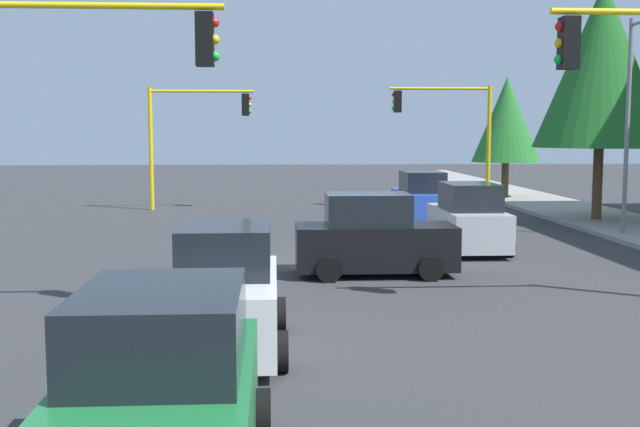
# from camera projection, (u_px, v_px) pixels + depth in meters

# --- Properties ---
(ground_plane) EXTENTS (120.00, 120.00, 0.00)m
(ground_plane) POSITION_uv_depth(u_px,v_px,m) (354.00, 261.00, 20.67)
(ground_plane) COLOR #353538
(lane_arrow_near) EXTENTS (2.40, 1.10, 1.10)m
(lane_arrow_near) POSITION_uv_depth(u_px,v_px,m) (201.00, 427.00, 9.06)
(lane_arrow_near) COLOR silver
(lane_arrow_near) RESTS_ON ground
(traffic_signal_near_right) EXTENTS (0.36, 4.59, 5.84)m
(traffic_signal_near_right) POSITION_uv_depth(u_px,v_px,m) (74.00, 94.00, 13.94)
(traffic_signal_near_right) COLOR yellow
(traffic_signal_near_right) RESTS_ON ground
(traffic_signal_far_right) EXTENTS (0.36, 4.59, 5.33)m
(traffic_signal_far_right) POSITION_uv_depth(u_px,v_px,m) (193.00, 123.00, 33.83)
(traffic_signal_far_right) COLOR yellow
(traffic_signal_far_right) RESTS_ON ground
(traffic_signal_far_left) EXTENTS (0.36, 4.59, 5.49)m
(traffic_signal_far_left) POSITION_uv_depth(u_px,v_px,m) (449.00, 121.00, 34.49)
(traffic_signal_far_left) COLOR yellow
(traffic_signal_far_left) RESTS_ON ground
(street_lamp_curbside) EXTENTS (2.15, 0.28, 7.00)m
(street_lamp_curbside) POSITION_uv_depth(u_px,v_px,m) (634.00, 103.00, 24.33)
(street_lamp_curbside) COLOR slate
(street_lamp_curbside) RESTS_ON ground
(tree_roadside_mid) EXTENTS (4.88, 4.88, 8.95)m
(tree_roadside_mid) POSITION_uv_depth(u_px,v_px,m) (602.00, 65.00, 28.57)
(tree_roadside_mid) COLOR brown
(tree_roadside_mid) RESTS_ON ground
(tree_roadside_far) EXTENTS (3.39, 3.39, 6.16)m
(tree_roadside_far) POSITION_uv_depth(u_px,v_px,m) (507.00, 120.00, 38.67)
(tree_roadside_far) COLOR brown
(tree_roadside_far) RESTS_ON ground
(car_silver) EXTENTS (3.93, 1.93, 1.98)m
(car_silver) POSITION_uv_depth(u_px,v_px,m) (468.00, 220.00, 22.36)
(car_silver) COLOR #B2B5BA
(car_silver) RESTS_ON ground
(car_white) EXTENTS (3.67, 1.93, 1.98)m
(car_white) POSITION_uv_depth(u_px,v_px,m) (225.00, 294.00, 12.20)
(car_white) COLOR white
(car_white) RESTS_ON ground
(car_green) EXTENTS (4.13, 2.06, 1.98)m
(car_green) POSITION_uv_depth(u_px,v_px,m) (160.00, 404.00, 7.29)
(car_green) COLOR #1E7238
(car_green) RESTS_ON ground
(car_black) EXTENTS (1.94, 3.82, 1.98)m
(car_black) POSITION_uv_depth(u_px,v_px,m) (374.00, 238.00, 18.60)
(car_black) COLOR black
(car_black) RESTS_ON ground
(car_blue) EXTENTS (4.07, 1.94, 1.98)m
(car_blue) POSITION_uv_depth(u_px,v_px,m) (421.00, 200.00, 28.89)
(car_blue) COLOR blue
(car_blue) RESTS_ON ground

